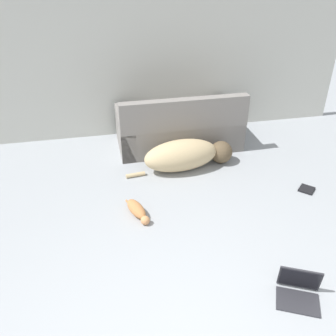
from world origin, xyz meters
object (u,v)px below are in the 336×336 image
(laptop_open, at_px, (299,288))
(book_black, at_px, (307,189))
(dog, at_px, (186,155))
(cat, at_px, (137,210))
(couch, at_px, (179,129))

(laptop_open, distance_m, book_black, 1.71)
(laptop_open, height_order, book_black, laptop_open)
(dog, relative_size, cat, 2.86)
(couch, height_order, dog, couch)
(couch, height_order, book_black, couch)
(laptop_open, bearing_deg, dog, 126.50)
(couch, xyz_separation_m, dog, (-0.05, -0.66, -0.07))
(couch, bearing_deg, book_black, 130.48)
(couch, distance_m, book_black, 1.97)
(laptop_open, xyz_separation_m, book_black, (0.90, 1.45, -0.07))
(dog, bearing_deg, book_black, -38.35)
(couch, bearing_deg, laptop_open, 97.01)
(dog, relative_size, laptop_open, 3.36)
(cat, relative_size, book_black, 2.17)
(cat, bearing_deg, couch, 132.59)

